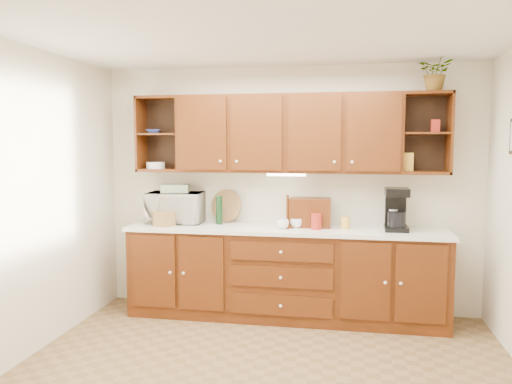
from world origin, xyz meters
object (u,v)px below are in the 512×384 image
at_px(microwave, 176,207).
at_px(potted_plant, 436,72).
at_px(coffee_maker, 396,210).
at_px(bread_box, 310,212).

height_order(microwave, potted_plant, potted_plant).
xyz_separation_m(microwave, coffee_maker, (2.30, -0.09, 0.04)).
height_order(bread_box, coffee_maker, coffee_maker).
distance_m(coffee_maker, potted_plant, 1.37).
bearing_deg(potted_plant, coffee_maker, -171.96).
xyz_separation_m(microwave, potted_plant, (2.64, -0.04, 1.36)).
relative_size(microwave, potted_plant, 1.67).
height_order(coffee_maker, potted_plant, potted_plant).
bearing_deg(potted_plant, bread_box, 178.72).
relative_size(coffee_maker, potted_plant, 1.19).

